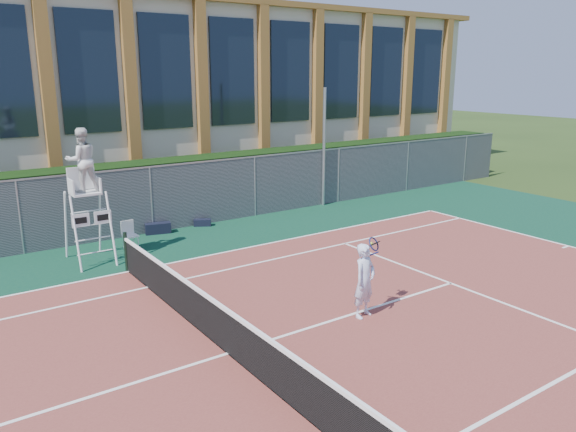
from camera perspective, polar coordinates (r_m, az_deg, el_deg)
ground at (r=11.04m, az=-6.09°, el=-13.85°), size 120.00×120.00×0.00m
apron at (r=11.84m, az=-8.48°, el=-11.87°), size 36.00×20.00×0.01m
tennis_court at (r=11.03m, az=-6.09°, el=-13.76°), size 23.77×10.97×0.02m
tennis_net at (r=10.80m, az=-6.17°, el=-11.34°), size 0.10×11.30×1.10m
fence at (r=18.45m, az=-19.49°, el=0.70°), size 40.00×0.06×2.20m
hedge at (r=19.58m, az=-20.45°, el=1.38°), size 40.00×1.40×2.20m
building at (r=26.95m, az=-25.44°, el=10.80°), size 45.00×10.60×8.22m
steel_pole at (r=22.26m, az=3.67°, el=6.93°), size 0.12×0.12×4.64m
umpire_chair at (r=16.33m, az=-20.18°, el=4.99°), size 1.06×1.64×3.81m
plastic_chair at (r=17.61m, az=-15.85°, el=-1.62°), size 0.43×0.43×0.86m
sports_bag_near at (r=19.11m, az=-13.09°, el=-1.21°), size 0.89×0.53×0.35m
sports_bag_far at (r=19.75m, az=-8.69°, el=-0.66°), size 0.64×0.51×0.24m
tennis_player at (r=12.28m, az=7.80°, el=-6.49°), size 0.97×0.69×1.67m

